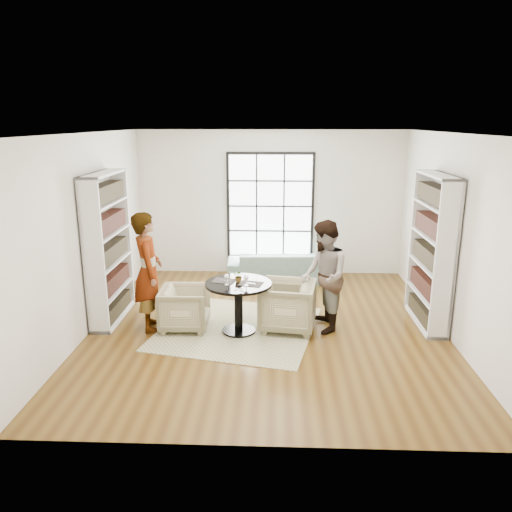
{
  "coord_description": "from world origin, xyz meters",
  "views": [
    {
      "loc": [
        0.12,
        -7.34,
        3.18
      ],
      "look_at": [
        -0.19,
        0.4,
        1.06
      ],
      "focal_mm": 35.0,
      "sensor_mm": 36.0,
      "label": 1
    }
  ],
  "objects_px": {
    "wine_glass_right": "(246,278)",
    "flower_centerpiece": "(239,276)",
    "pedestal_table": "(238,297)",
    "person_right": "(324,277)",
    "person_left": "(148,272)",
    "wine_glass_left": "(227,277)",
    "sofa": "(279,266)",
    "armchair_left": "(185,308)",
    "armchair_right": "(287,306)"
  },
  "relations": [
    {
      "from": "person_right",
      "to": "flower_centerpiece",
      "type": "bearing_deg",
      "value": -91.55
    },
    {
      "from": "wine_glass_left",
      "to": "wine_glass_right",
      "type": "relative_size",
      "value": 0.97
    },
    {
      "from": "armchair_right",
      "to": "flower_centerpiece",
      "type": "distance_m",
      "value": 0.91
    },
    {
      "from": "sofa",
      "to": "flower_centerpiece",
      "type": "distance_m",
      "value": 2.75
    },
    {
      "from": "armchair_right",
      "to": "person_right",
      "type": "bearing_deg",
      "value": 98.88
    },
    {
      "from": "sofa",
      "to": "armchair_left",
      "type": "bearing_deg",
      "value": 56.78
    },
    {
      "from": "sofa",
      "to": "wine_glass_right",
      "type": "height_order",
      "value": "wine_glass_right"
    },
    {
      "from": "pedestal_table",
      "to": "armchair_right",
      "type": "xyz_separation_m",
      "value": [
        0.75,
        0.16,
        -0.2
      ]
    },
    {
      "from": "wine_glass_right",
      "to": "flower_centerpiece",
      "type": "relative_size",
      "value": 0.93
    },
    {
      "from": "wine_glass_right",
      "to": "flower_centerpiece",
      "type": "xyz_separation_m",
      "value": [
        -0.12,
        0.18,
        -0.03
      ]
    },
    {
      "from": "armchair_right",
      "to": "person_left",
      "type": "bearing_deg",
      "value": -79.81
    },
    {
      "from": "pedestal_table",
      "to": "person_right",
      "type": "relative_size",
      "value": 0.58
    },
    {
      "from": "pedestal_table",
      "to": "person_left",
      "type": "relative_size",
      "value": 0.54
    },
    {
      "from": "person_left",
      "to": "person_right",
      "type": "relative_size",
      "value": 1.07
    },
    {
      "from": "sofa",
      "to": "flower_centerpiece",
      "type": "relative_size",
      "value": 10.99
    },
    {
      "from": "pedestal_table",
      "to": "armchair_right",
      "type": "distance_m",
      "value": 0.79
    },
    {
      "from": "sofa",
      "to": "armchair_left",
      "type": "height_order",
      "value": "armchair_left"
    },
    {
      "from": "pedestal_table",
      "to": "person_right",
      "type": "xyz_separation_m",
      "value": [
        1.3,
        0.16,
        0.28
      ]
    },
    {
      "from": "wine_glass_left",
      "to": "flower_centerpiece",
      "type": "distance_m",
      "value": 0.23
    },
    {
      "from": "person_right",
      "to": "flower_centerpiece",
      "type": "relative_size",
      "value": 9.17
    },
    {
      "from": "wine_glass_right",
      "to": "armchair_left",
      "type": "bearing_deg",
      "value": 165.65
    },
    {
      "from": "person_left",
      "to": "flower_centerpiece",
      "type": "height_order",
      "value": "person_left"
    },
    {
      "from": "pedestal_table",
      "to": "wine_glass_right",
      "type": "bearing_deg",
      "value": -47.98
    },
    {
      "from": "sofa",
      "to": "armchair_left",
      "type": "xyz_separation_m",
      "value": [
        -1.48,
        -2.54,
        0.04
      ]
    },
    {
      "from": "flower_centerpiece",
      "to": "person_left",
      "type": "bearing_deg",
      "value": 177.07
    },
    {
      "from": "wine_glass_left",
      "to": "person_left",
      "type": "bearing_deg",
      "value": 170.09
    },
    {
      "from": "person_right",
      "to": "person_left",
      "type": "bearing_deg",
      "value": -95.87
    },
    {
      "from": "armchair_left",
      "to": "wine_glass_right",
      "type": "relative_size",
      "value": 4.23
    },
    {
      "from": "pedestal_table",
      "to": "person_right",
      "type": "bearing_deg",
      "value": 6.96
    },
    {
      "from": "armchair_left",
      "to": "person_left",
      "type": "height_order",
      "value": "person_left"
    },
    {
      "from": "sofa",
      "to": "wine_glass_left",
      "type": "bearing_deg",
      "value": 70.92
    },
    {
      "from": "person_left",
      "to": "armchair_left",
      "type": "bearing_deg",
      "value": -106.71
    },
    {
      "from": "pedestal_table",
      "to": "wine_glass_left",
      "type": "relative_size",
      "value": 5.93
    },
    {
      "from": "sofa",
      "to": "person_left",
      "type": "height_order",
      "value": "person_left"
    },
    {
      "from": "wine_glass_right",
      "to": "flower_centerpiece",
      "type": "height_order",
      "value": "flower_centerpiece"
    },
    {
      "from": "sofa",
      "to": "wine_glass_right",
      "type": "bearing_deg",
      "value": 76.8
    },
    {
      "from": "flower_centerpiece",
      "to": "person_right",
      "type": "bearing_deg",
      "value": 5.35
    },
    {
      "from": "person_left",
      "to": "armchair_right",
      "type": "bearing_deg",
      "value": -105.4
    },
    {
      "from": "pedestal_table",
      "to": "flower_centerpiece",
      "type": "bearing_deg",
      "value": 79.01
    },
    {
      "from": "sofa",
      "to": "person_left",
      "type": "distance_m",
      "value": 3.31
    },
    {
      "from": "wine_glass_right",
      "to": "armchair_right",
      "type": "bearing_deg",
      "value": 25.63
    },
    {
      "from": "person_left",
      "to": "wine_glass_left",
      "type": "distance_m",
      "value": 1.25
    },
    {
      "from": "armchair_left",
      "to": "wine_glass_left",
      "type": "xyz_separation_m",
      "value": [
        0.68,
        -0.22,
        0.59
      ]
    },
    {
      "from": "pedestal_table",
      "to": "wine_glass_left",
      "type": "bearing_deg",
      "value": -147.46
    },
    {
      "from": "pedestal_table",
      "to": "person_left",
      "type": "height_order",
      "value": "person_left"
    },
    {
      "from": "person_right",
      "to": "pedestal_table",
      "type": "bearing_deg",
      "value": -89.94
    },
    {
      "from": "person_right",
      "to": "wine_glass_left",
      "type": "xyz_separation_m",
      "value": [
        -1.46,
        -0.26,
        0.06
      ]
    },
    {
      "from": "pedestal_table",
      "to": "wine_glass_right",
      "type": "xyz_separation_m",
      "value": [
        0.13,
        -0.14,
        0.35
      ]
    },
    {
      "from": "armchair_left",
      "to": "person_left",
      "type": "xyz_separation_m",
      "value": [
        -0.55,
        0.0,
        0.59
      ]
    },
    {
      "from": "sofa",
      "to": "armchair_right",
      "type": "relative_size",
      "value": 2.46
    }
  ]
}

